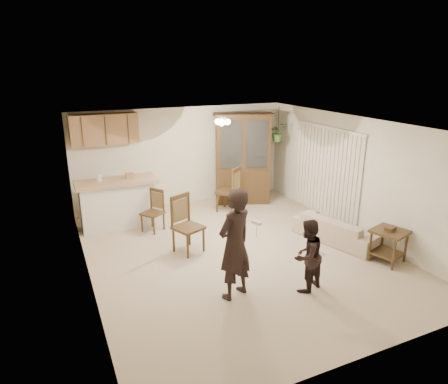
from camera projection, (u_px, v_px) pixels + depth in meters
name	position (u px, v px, depth m)	size (l,w,h in m)	color
floor	(238.00, 253.00, 7.78)	(6.50, 6.50, 0.00)	#C4B394
ceiling	(240.00, 125.00, 7.01)	(5.50, 6.50, 0.02)	white
wall_back	(183.00, 157.00, 10.21)	(5.50, 0.02, 2.50)	white
wall_front	(365.00, 272.00, 4.58)	(5.50, 0.02, 2.50)	white
wall_left	(84.00, 214.00, 6.32)	(0.02, 6.50, 2.50)	white
wall_right	(355.00, 176.00, 8.48)	(0.02, 6.50, 2.50)	white
breakfast_bar	(118.00, 205.00, 8.94)	(1.60, 0.55, 1.00)	silver
bar_top	(116.00, 182.00, 8.77)	(1.75, 0.70, 0.08)	tan
upper_cabinets	(104.00, 129.00, 9.05)	(1.50, 0.34, 0.70)	brown
vertical_blinds	(326.00, 173.00, 9.29)	(0.06, 2.30, 2.10)	silver
ceiling_fixture	(222.00, 121.00, 8.16)	(0.36, 0.36, 0.20)	beige
hanging_plant	(278.00, 132.00, 10.20)	(0.43, 0.37, 0.48)	#315722
plant_cord	(278.00, 119.00, 10.10)	(0.01, 0.01, 0.65)	black
sofa	(337.00, 224.00, 8.22)	(1.87, 0.73, 0.73)	beige
adult	(235.00, 244.00, 6.10)	(0.66, 0.43, 1.80)	black
child	(307.00, 252.00, 6.34)	(0.66, 0.51, 1.35)	black
china_hutch	(243.00, 159.00, 10.34)	(1.59, 1.04, 2.33)	#352413
side_table	(388.00, 246.00, 7.36)	(0.72, 0.72, 0.70)	#352413
chair_bar	(188.00, 236.00, 7.77)	(0.65, 0.65, 1.13)	#352413
chair_hutch_left	(153.00, 220.00, 8.76)	(0.57, 0.57, 0.92)	#352413
chair_hutch_right	(228.00, 199.00, 9.91)	(0.71, 0.71, 1.14)	#352413
controller_adult	(257.00, 223.00, 5.68)	(0.05, 0.15, 0.05)	white
controller_child	(323.00, 254.00, 6.12)	(0.03, 0.11, 0.03)	white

